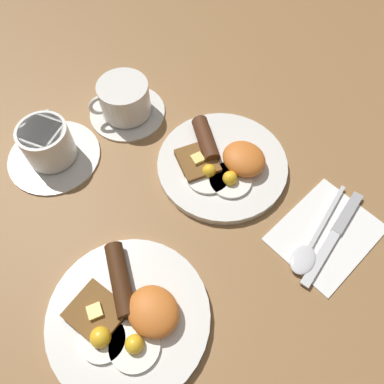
% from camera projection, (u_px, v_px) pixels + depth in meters
% --- Properties ---
extents(ground_plane, '(3.00, 3.00, 0.00)m').
position_uv_depth(ground_plane, '(222.00, 167.00, 0.69)').
color(ground_plane, olive).
extents(breakfast_plate_near, '(0.23, 0.23, 0.05)m').
position_uv_depth(breakfast_plate_near, '(223.00, 163.00, 0.67)').
color(breakfast_plate_near, silver).
rests_on(breakfast_plate_near, ground_plane).
extents(breakfast_plate_far, '(0.24, 0.24, 0.05)m').
position_uv_depth(breakfast_plate_far, '(129.00, 315.00, 0.54)').
color(breakfast_plate_far, silver).
rests_on(breakfast_plate_far, ground_plane).
extents(teacup_near, '(0.15, 0.15, 0.07)m').
position_uv_depth(teacup_near, '(125.00, 101.00, 0.72)').
color(teacup_near, silver).
rests_on(teacup_near, ground_plane).
extents(teacup_far, '(0.17, 0.17, 0.08)m').
position_uv_depth(teacup_far, '(49.00, 146.00, 0.67)').
color(teacup_far, silver).
rests_on(teacup_far, ground_plane).
extents(napkin, '(0.14, 0.17, 0.01)m').
position_uv_depth(napkin, '(326.00, 233.00, 0.62)').
color(napkin, white).
rests_on(napkin, ground_plane).
extents(knife, '(0.04, 0.20, 0.01)m').
position_uv_depth(knife, '(336.00, 232.00, 0.61)').
color(knife, silver).
rests_on(knife, napkin).
extents(spoon, '(0.06, 0.19, 0.01)m').
position_uv_depth(spoon, '(308.00, 251.00, 0.60)').
color(spoon, silver).
rests_on(spoon, napkin).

